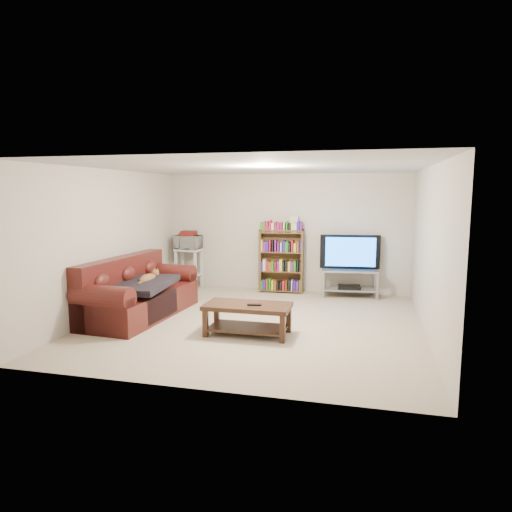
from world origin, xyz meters
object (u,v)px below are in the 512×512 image
(coffee_table, at_px, (248,313))
(tv_stand, at_px, (349,278))
(sofa, at_px, (136,296))
(bookshelf, at_px, (281,260))

(coffee_table, xyz_separation_m, tv_stand, (1.31, 2.79, 0.05))
(sofa, height_order, bookshelf, bookshelf)
(coffee_table, bearing_deg, sofa, 165.43)
(tv_stand, distance_m, bookshelf, 1.40)
(sofa, bearing_deg, coffee_table, -10.70)
(sofa, bearing_deg, bookshelf, 53.53)
(sofa, xyz_separation_m, bookshelf, (1.99, 2.34, 0.32))
(tv_stand, height_order, bookshelf, bookshelf)
(sofa, height_order, tv_stand, sofa)
(coffee_table, relative_size, tv_stand, 1.10)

